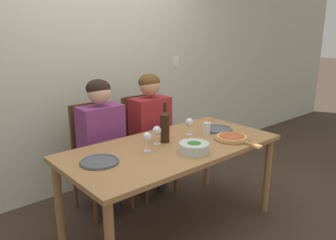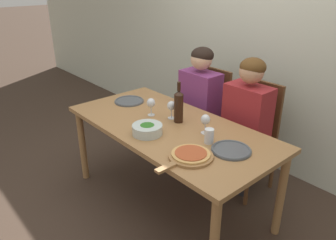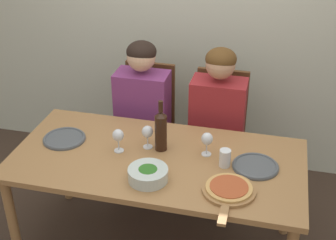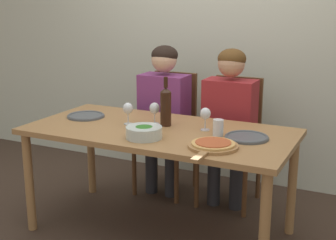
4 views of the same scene
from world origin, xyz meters
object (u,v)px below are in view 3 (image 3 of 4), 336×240
at_px(dinner_plate_right, 255,166).
at_px(pizza_on_board, 229,190).
at_px(wine_glass_right, 207,140).
at_px(person_woman, 142,106).
at_px(dinner_plate_left, 64,138).
at_px(chair_right, 218,133).
at_px(broccoli_bowl, 148,174).
at_px(wine_bottle, 162,130).
at_px(person_man, 217,115).
at_px(chair_left, 147,124).
at_px(wine_glass_centre, 147,133).
at_px(water_tumbler, 225,158).
at_px(wine_glass_left, 118,136).

height_order(dinner_plate_right, pizza_on_board, pizza_on_board).
bearing_deg(wine_glass_right, person_woman, 137.30).
bearing_deg(wine_glass_right, dinner_plate_left, -177.04).
height_order(chair_right, dinner_plate_right, chair_right).
distance_m(broccoli_bowl, dinner_plate_right, 0.63).
distance_m(chair_right, wine_bottle, 0.78).
xyz_separation_m(person_man, dinner_plate_right, (0.31, -0.58, 0.01)).
height_order(person_man, dinner_plate_right, person_man).
height_order(wine_bottle, pizza_on_board, wine_bottle).
height_order(chair_left, broccoli_bowl, chair_left).
bearing_deg(chair_right, pizza_on_board, -78.94).
bearing_deg(chair_right, broccoli_bowl, -105.17).
distance_m(person_woman, wine_glass_centre, 0.57).
relative_size(person_woman, dinner_plate_left, 4.51).
relative_size(person_woman, wine_bottle, 3.67).
bearing_deg(water_tumbler, broccoli_bowl, -149.10).
bearing_deg(pizza_on_board, wine_glass_right, 118.10).
bearing_deg(wine_bottle, wine_glass_right, 1.21).
height_order(chair_right, broccoli_bowl, chair_right).
bearing_deg(person_woman, wine_glass_left, -86.74).
bearing_deg(dinner_plate_right, dinner_plate_left, 179.18).
height_order(dinner_plate_left, pizza_on_board, pizza_on_board).
xyz_separation_m(broccoli_bowl, dinner_plate_left, (-0.64, 0.28, -0.03)).
xyz_separation_m(chair_left, water_tumbler, (0.68, -0.73, 0.28)).
xyz_separation_m(chair_left, person_woman, (-0.00, -0.12, 0.22)).
bearing_deg(wine_glass_right, wine_bottle, -178.79).
height_order(person_woman, wine_glass_centre, person_woman).
relative_size(chair_left, water_tumbler, 9.13).
distance_m(pizza_on_board, wine_glass_left, 0.75).
xyz_separation_m(person_woman, wine_glass_right, (0.56, -0.52, 0.11)).
relative_size(chair_left, dinner_plate_right, 3.63).
distance_m(person_man, wine_glass_right, 0.53).
bearing_deg(chair_left, wine_bottle, -66.11).
bearing_deg(person_man, wine_bottle, -116.89).
bearing_deg(person_woman, broccoli_bowl, -71.15).
distance_m(chair_left, broccoli_bowl, 1.04).
bearing_deg(broccoli_bowl, chair_right, 74.83).
height_order(wine_bottle, water_tumbler, wine_bottle).
xyz_separation_m(chair_left, pizza_on_board, (0.74, -0.97, 0.24)).
distance_m(chair_left, person_man, 0.60).
xyz_separation_m(pizza_on_board, water_tumbler, (-0.06, 0.24, 0.04)).
distance_m(wine_glass_left, wine_glass_centre, 0.18).
bearing_deg(dinner_plate_left, chair_left, 63.09).
bearing_deg(dinner_plate_left, wine_glass_left, -6.29).
relative_size(person_woman, dinner_plate_right, 4.51).
distance_m(chair_right, person_man, 0.25).
bearing_deg(chair_right, wine_glass_right, -88.96).
distance_m(chair_left, pizza_on_board, 1.24).
distance_m(chair_left, dinner_plate_right, 1.13).
xyz_separation_m(chair_right, person_man, (0.00, -0.12, 0.22)).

